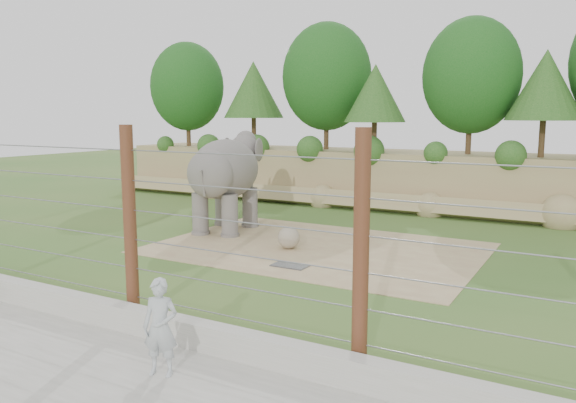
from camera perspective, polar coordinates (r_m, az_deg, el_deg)
The scene contains 10 objects.
ground at distance 15.64m, azimuth -3.63°, elevation -6.78°, with size 90.00×90.00×0.00m, color #3A6927.
back_embankment at distance 26.43m, azimuth 12.72°, elevation 8.06°, with size 30.00×5.52×8.77m.
dirt_patch at distance 17.92m, azimuth 2.98°, elevation -4.73°, with size 10.00×7.00×0.02m, color #A3825E.
drain_grate at distance 15.76m, azimuth 0.22°, elevation -6.51°, with size 1.00×0.60×0.03m, color #262628.
elephant at distance 20.44m, azimuth -6.36°, elevation 1.85°, with size 1.85×4.32×3.50m, color slate, non-canonical shape.
stone_ball at distance 17.70m, azimuth 0.09°, elevation -3.70°, with size 0.70×0.70×0.70m, color gray.
retaining_wall at distance 11.89m, azimuth -17.14°, elevation -10.95°, with size 26.00×0.35×0.50m, color #A3A196.
walkway at distance 10.81m, azimuth -25.04°, elevation -14.81°, with size 26.00×4.00×0.01m, color #A3A196.
barrier_fence at distance 11.77m, azimuth -15.76°, elevation -2.25°, with size 20.26×0.26×4.00m.
zookeeper at distance 9.45m, azimuth -12.83°, elevation -12.34°, with size 0.59×0.38×1.60m, color silver.
Camera 1 is at (8.25, -12.61, 4.17)m, focal length 35.00 mm.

